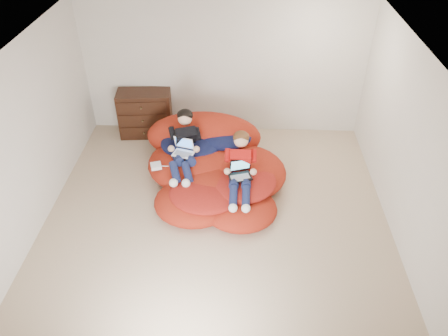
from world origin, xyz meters
TOP-DOWN VIEW (x-y plane):
  - room_shell at (0.00, 0.00)m, footprint 5.10×5.10m
  - dresser at (-1.44, 2.24)m, footprint 0.99×0.58m
  - beanbag_pile at (-0.11, 0.87)m, footprint 2.35×2.44m
  - cream_pillow at (-0.72, 1.62)m, footprint 0.42×0.27m
  - older_boy at (-0.55, 0.91)m, footprint 0.44×1.14m
  - younger_boy at (0.33, 0.43)m, footprint 0.32×1.09m
  - laptop_white at (-0.55, 0.83)m, footprint 0.36×0.36m
  - laptop_black at (0.33, 0.36)m, footprint 0.38×0.37m
  - power_adapter at (-0.97, 0.65)m, footprint 0.20×0.20m

SIDE VIEW (x-z plane):
  - room_shell at x=0.00m, z-range -1.17..1.60m
  - beanbag_pile at x=-0.11m, z-range -0.19..0.71m
  - power_adapter at x=-0.97m, z-range 0.39..0.45m
  - dresser at x=-1.44m, z-range 0.00..0.86m
  - laptop_black at x=0.33m, z-range 0.45..0.69m
  - cream_pillow at x=-0.72m, z-range 0.49..0.75m
  - laptop_white at x=-0.55m, z-range 0.52..0.74m
  - younger_boy at x=0.33m, z-range 0.27..1.01m
  - older_boy at x=-0.55m, z-range 0.32..1.08m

